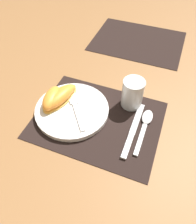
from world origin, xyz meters
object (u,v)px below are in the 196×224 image
Objects in this scene: plate at (72,110)px; citrus_wedge_0 at (63,93)px; knife at (133,131)px; fork at (75,105)px; juice_glass at (132,95)px; citrus_wedge_1 at (60,98)px; citrus_wedge_2 at (52,99)px; spoon at (146,123)px.

plate is 2.14× the size of citrus_wedge_0.
fork is at bearing 175.22° from knife.
juice_glass is at bearing 108.84° from knife.
citrus_wedge_1 is 0.03m from citrus_wedge_2.
citrus_wedge_2 is at bearing -172.85° from spoon.
plate is 1.11× the size of knife.
knife is 1.37× the size of fork.
citrus_wedge_1 reaches higher than fork.
knife is 0.21m from fork.
knife is 1.94× the size of citrus_wedge_0.
knife is 1.22× the size of spoon.
citrus_wedge_1 reaches higher than citrus_wedge_0.
citrus_wedge_2 is (-0.31, -0.04, 0.03)m from spoon.
citrus_wedge_2 reaches higher than spoon.
citrus_wedge_2 is (-0.02, -0.01, 0.00)m from citrus_wedge_1.
spoon is 1.52× the size of citrus_wedge_2.
knife is at bearing -4.78° from fork.
citrus_wedge_2 reaches higher than citrus_wedge_0.
citrus_wedge_2 is at bearing -147.29° from citrus_wedge_1.
plate is at bearing -38.05° from citrus_wedge_0.
spoon is 1.28× the size of citrus_wedge_1.
citrus_wedge_1 is at bearing 164.39° from plate.
fork is at bearing -27.13° from citrus_wedge_0.
juice_glass reaches higher than citrus_wedge_2.
citrus_wedge_2 reaches higher than plate.
juice_glass is 0.24m from citrus_wedge_1.
citrus_wedge_0 is 0.05m from citrus_wedge_2.
knife is (0.04, -0.11, -0.04)m from juice_glass.
plate is 0.08m from citrus_wedge_2.
fork is at bearing 9.59° from citrus_wedge_2.
citrus_wedge_2 is at bearing 179.14° from knife.
plate is at bearing 178.44° from knife.
juice_glass reaches higher than citrus_wedge_0.
juice_glass reaches higher than citrus_wedge_1.
knife is at bearing -10.03° from citrus_wedge_0.
plate is 2.05× the size of citrus_wedge_2.
knife is 0.28m from citrus_wedge_2.
citrus_wedge_2 is (-0.24, -0.10, -0.01)m from juice_glass.
citrus_wedge_0 is at bearing 179.40° from spoon.
spoon is 1.59× the size of citrus_wedge_0.
citrus_wedge_1 is (-0.22, -0.09, -0.01)m from juice_glass.
juice_glass is 0.10m from spoon.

